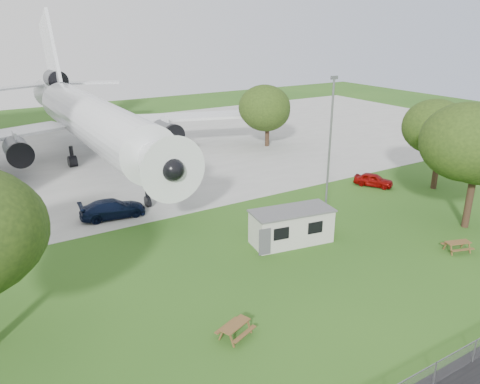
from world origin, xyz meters
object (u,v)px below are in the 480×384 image
site_cabin (292,226)px  picnic_west (235,336)px  picnic_east (457,251)px  airliner (90,118)px

site_cabin → picnic_west: bearing=-141.6°
site_cabin → picnic_east: size_ratio=3.85×
picnic_east → picnic_west: bearing=-161.8°
airliner → site_cabin: size_ratio=6.89×
airliner → picnic_east: size_ratio=26.52×
site_cabin → picnic_west: (-9.49, -7.53, -1.31)m
site_cabin → picnic_east: (9.35, -7.60, -1.31)m
site_cabin → airliner: bearing=102.4°
airliner → picnic_east: 41.17m
picnic_west → picnic_east: (18.84, -0.07, 0.00)m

